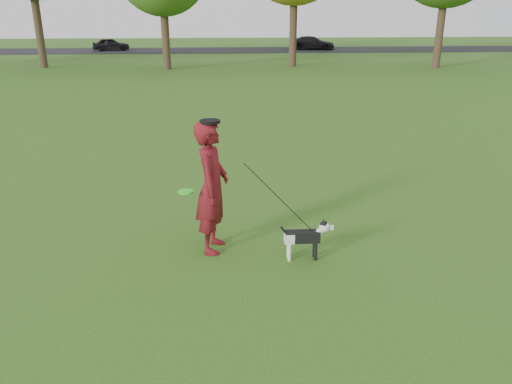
{
  "coord_description": "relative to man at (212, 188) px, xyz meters",
  "views": [
    {
      "loc": [
        -0.71,
        -6.7,
        3.6
      ],
      "look_at": [
        -0.2,
        0.45,
        0.95
      ],
      "focal_mm": 35.0,
      "sensor_mm": 36.0,
      "label": 1
    }
  ],
  "objects": [
    {
      "name": "car_left",
      "position": [
        -9.45,
        39.53,
        -0.47
      ],
      "size": [
        3.43,
        2.1,
        1.09
      ],
      "primitive_type": "imported",
      "rotation": [
        0.0,
        0.0,
        1.84
      ],
      "color": "black",
      "rests_on": "road"
    },
    {
      "name": "man",
      "position": [
        0.0,
        0.0,
        0.0
      ],
      "size": [
        0.62,
        0.83,
        2.07
      ],
      "primitive_type": "imported",
      "rotation": [
        0.0,
        0.0,
        1.4
      ],
      "color": "#550F0C",
      "rests_on": "ground"
    },
    {
      "name": "ground",
      "position": [
        0.88,
        -0.47,
        -1.03
      ],
      "size": [
        120.0,
        120.0,
        0.0
      ],
      "primitive_type": "plane",
      "color": "#285116",
      "rests_on": "ground"
    },
    {
      "name": "man_held_items",
      "position": [
        0.99,
        -0.25,
        -0.09
      ],
      "size": [
        2.03,
        0.59,
        1.65
      ],
      "color": "#30EF1E",
      "rests_on": "ground"
    },
    {
      "name": "car_right",
      "position": [
        8.58,
        39.53,
        -0.43
      ],
      "size": [
        4.29,
        2.43,
        1.17
      ],
      "primitive_type": "imported",
      "rotation": [
        0.0,
        0.0,
        1.36
      ],
      "color": "black",
      "rests_on": "road"
    },
    {
      "name": "road",
      "position": [
        0.88,
        39.53,
        -1.02
      ],
      "size": [
        120.0,
        7.0,
        0.02
      ],
      "primitive_type": "cube",
      "color": "black",
      "rests_on": "ground"
    },
    {
      "name": "dog",
      "position": [
        1.41,
        -0.43,
        -0.65
      ],
      "size": [
        0.83,
        0.17,
        0.63
      ],
      "color": "black",
      "rests_on": "ground"
    }
  ]
}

